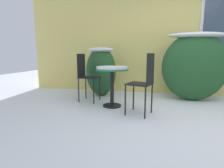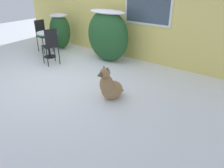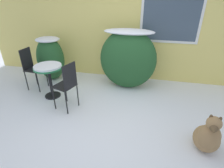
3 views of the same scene
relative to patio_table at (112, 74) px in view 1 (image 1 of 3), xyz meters
name	(u,v)px [view 1 (image 1 of 3)]	position (x,y,z in m)	size (l,w,h in m)	color
ground_plane	(206,128)	(1.44, -0.75, -0.62)	(16.00, 16.00, 0.00)	white
house_wall	(186,24)	(1.51, 1.45, 1.09)	(8.00, 0.10, 3.39)	#E5D16B
shrub_left	(101,70)	(-0.46, 0.87, 0.00)	(0.72, 0.65, 1.15)	#235128
shrub_middle	(194,65)	(1.61, 0.83, 0.14)	(1.34, 0.63, 1.44)	#235128
patio_table	(112,74)	(0.00, 0.00, 0.00)	(0.60, 0.60, 0.76)	black
patio_chair_near_table	(86,75)	(-0.62, 0.28, -0.06)	(0.40, 0.40, 1.00)	black
patio_chair_far_side	(144,81)	(0.60, -0.36, -0.06)	(0.46, 0.46, 1.00)	black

